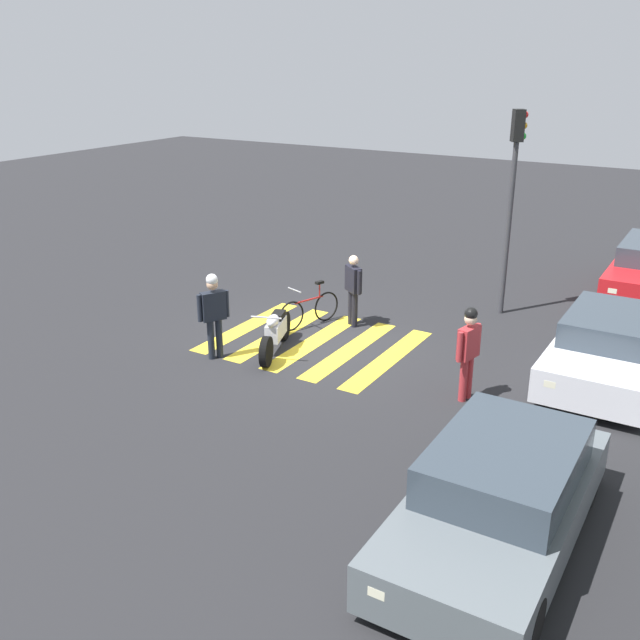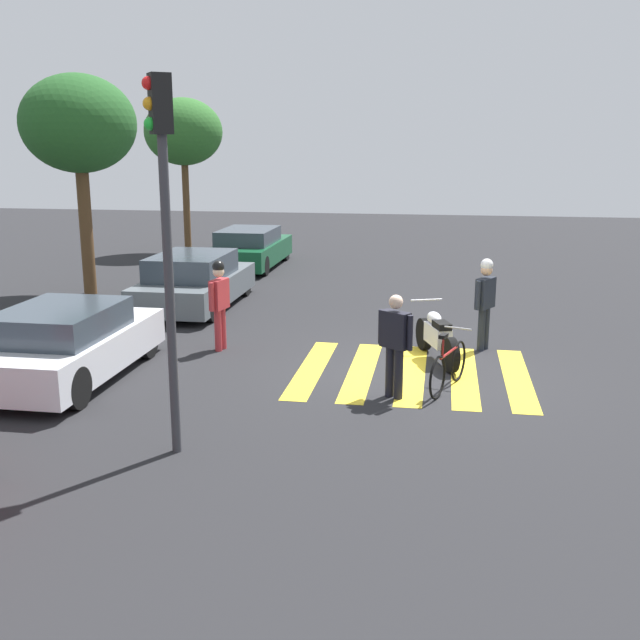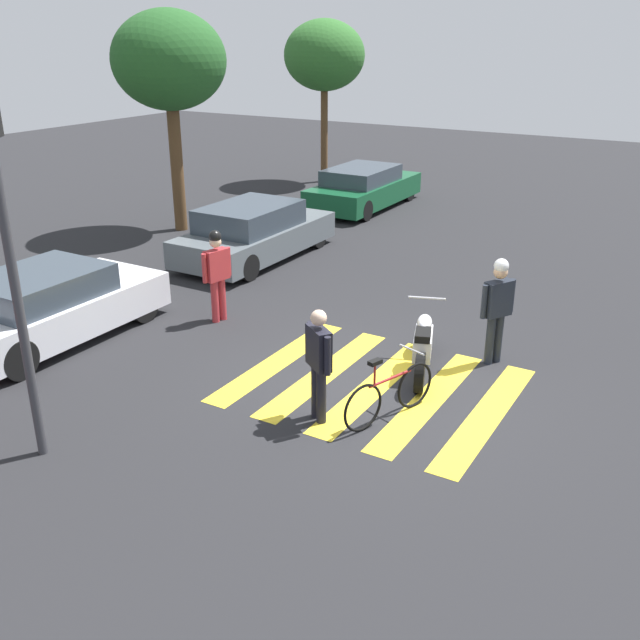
# 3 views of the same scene
# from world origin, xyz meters

# --- Properties ---
(ground_plane) EXTENTS (60.00, 60.00, 0.00)m
(ground_plane) POSITION_xyz_m (0.00, 0.00, 0.00)
(ground_plane) COLOR #232326
(police_motorcycle) EXTENTS (2.05, 0.95, 1.03)m
(police_motorcycle) POSITION_xyz_m (0.89, -0.40, 0.46)
(police_motorcycle) COLOR black
(police_motorcycle) RESTS_ON ground_plane
(leaning_bicycle) EXTENTS (1.66, 0.66, 1.01)m
(leaning_bicycle) POSITION_xyz_m (-0.80, -0.61, 0.39)
(leaning_bicycle) COLOR black
(leaning_bicycle) RESTS_ON ground_plane
(officer_on_foot) EXTENTS (0.44, 0.56, 1.67)m
(officer_on_foot) POSITION_xyz_m (-1.32, 0.24, 0.95)
(officer_on_foot) COLOR black
(officer_on_foot) RESTS_ON ground_plane
(officer_by_motorcycle) EXTENTS (0.60, 0.42, 1.81)m
(officer_by_motorcycle) POSITION_xyz_m (1.78, -1.30, 1.05)
(officer_by_motorcycle) COLOR #1E232D
(officer_by_motorcycle) RESTS_ON ground_plane
(pedestrian_bystander) EXTENTS (0.66, 0.29, 1.77)m
(pedestrian_bystander) POSITION_xyz_m (0.93, 3.78, 1.02)
(pedestrian_bystander) COLOR #B22D33
(pedestrian_bystander) RESTS_ON ground_plane
(crosswalk_stripes) EXTENTS (3.56, 4.05, 0.01)m
(crosswalk_stripes) POSITION_xyz_m (0.00, -0.00, 0.00)
(crosswalk_stripes) COLOR yellow
(crosswalk_stripes) RESTS_ON ground_plane
(car_white_van) EXTENTS (4.12, 1.89, 1.30)m
(car_white_van) POSITION_xyz_m (-1.29, 5.82, 0.63)
(car_white_van) COLOR black
(car_white_van) RESTS_ON ground_plane
(car_grey_coupe) EXTENTS (4.43, 1.91, 1.35)m
(car_grey_coupe) POSITION_xyz_m (4.56, 5.53, 0.64)
(car_grey_coupe) COLOR black
(car_grey_coupe) RESTS_ON ground_plane
(car_green_compact) EXTENTS (4.54, 1.87, 1.27)m
(car_green_compact) POSITION_xyz_m (10.68, 5.73, 0.62)
(car_green_compact) COLOR black
(car_green_compact) RESTS_ON ground_plane
(traffic_light_pole) EXTENTS (0.33, 0.35, 4.76)m
(traffic_light_pole) POSITION_xyz_m (-3.93, 2.93, 3.16)
(traffic_light_pole) COLOR #38383D
(traffic_light_pole) RESTS_ON ground_plane
(street_tree_far) EXTENTS (2.94, 2.94, 5.69)m
(street_tree_far) POSITION_xyz_m (5.75, 8.88, 4.39)
(street_tree_far) COLOR brown
(street_tree_far) RESTS_ON ground_plane
(street_tree_end) EXTENTS (2.79, 2.79, 5.54)m
(street_tree_end) POSITION_xyz_m (13.64, 8.88, 4.32)
(street_tree_end) COLOR brown
(street_tree_end) RESTS_ON ground_plane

